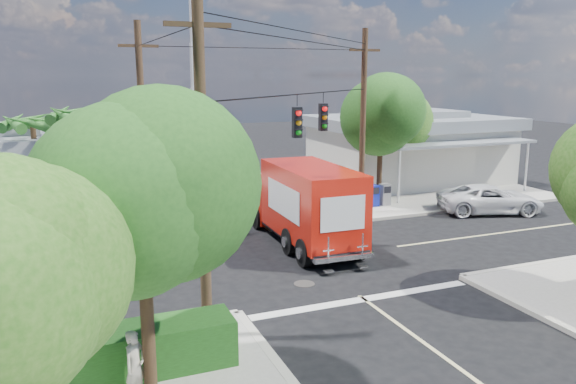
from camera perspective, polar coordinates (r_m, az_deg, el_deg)
ground at (r=21.53m, az=2.02°, el=-6.75°), size 120.00×120.00×0.00m
sidewalk_ne at (r=35.87m, az=10.83°, el=0.69°), size 14.12×14.12×0.14m
sidewalk_nw at (r=30.37m, az=-26.25°, el=-2.34°), size 14.12×14.12×0.14m
road_markings at (r=20.27m, az=3.73°, el=-7.96°), size 32.00×32.00×0.01m
building_ne at (r=37.30m, az=12.16°, el=4.55°), size 11.80×10.20×4.50m
radio_tower at (r=39.64m, az=-9.29°, el=9.89°), size 0.80×0.80×17.00m
tree_sw_front at (r=11.44m, az=-14.63°, el=-1.28°), size 3.88×3.78×6.03m
tree_ne_front at (r=29.85m, az=9.51°, el=7.63°), size 4.21×4.14×6.66m
tree_ne_back at (r=33.13m, az=11.35°, el=6.96°), size 3.77×3.66×5.82m
palm_nw_front at (r=26.19m, az=-20.30°, el=7.12°), size 3.01×3.08×5.59m
palm_nw_back at (r=27.73m, az=-24.51°, el=6.24°), size 3.01×3.08×5.19m
utility_poles at (r=21.44m, az=-3.54°, el=5.96°), size 12.00×10.68×9.00m
picket_fence at (r=14.41m, az=-18.22°, el=-14.15°), size 5.94×0.06×1.00m
hedge_sw at (r=13.68m, az=-18.83°, el=-15.61°), size 6.20×1.20×1.10m
vending_boxes at (r=29.58m, az=8.64°, el=-0.36°), size 1.90×0.50×1.10m
delivery_truck at (r=22.89m, az=1.71°, el=-1.22°), size 2.64×7.78×3.34m
parked_car at (r=30.11m, az=19.86°, el=-0.67°), size 5.63×3.90×1.43m
pedestrian at (r=12.64m, az=-15.25°, el=-16.64°), size 0.67×0.65×1.54m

